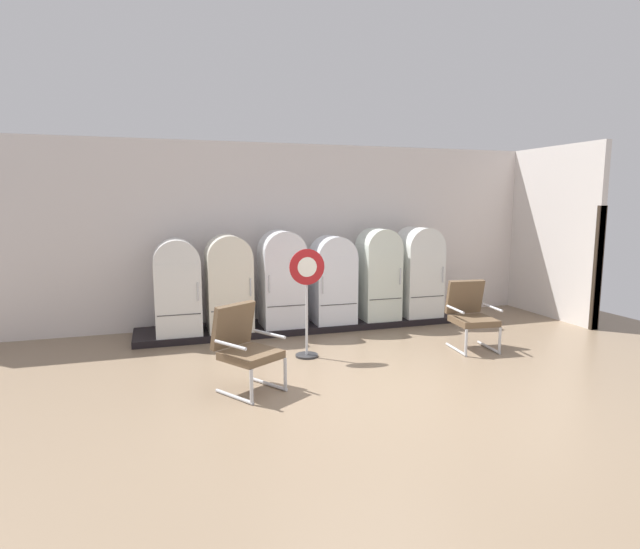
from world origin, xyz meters
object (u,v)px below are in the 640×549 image
object	(u,v)px
armchair_left	(244,345)
armchair_right	(470,312)
refrigerator_4	(378,271)
refrigerator_5	(418,269)
refrigerator_1	(229,280)
refrigerator_2	(282,276)
refrigerator_3	(333,277)
sign_stand	(307,302)
refrigerator_0	(177,284)

from	to	relation	value
armchair_left	armchair_right	world-z (taller)	same
refrigerator_4	refrigerator_5	size ratio (longest dim) A/B	0.99
refrigerator_1	armchair_left	size ratio (longest dim) A/B	1.53
refrigerator_2	refrigerator_3	distance (m)	0.89
refrigerator_2	refrigerator_4	world-z (taller)	refrigerator_4
refrigerator_1	refrigerator_4	size ratio (longest dim) A/B	0.96
refrigerator_1	refrigerator_5	world-z (taller)	refrigerator_5
refrigerator_5	refrigerator_3	bearing A→B (deg)	-178.41
armchair_left	sign_stand	size ratio (longest dim) A/B	0.66
refrigerator_0	refrigerator_2	size ratio (longest dim) A/B	0.94
refrigerator_5	armchair_left	world-z (taller)	refrigerator_5
refrigerator_2	refrigerator_4	distance (m)	1.74
refrigerator_4	refrigerator_5	distance (m)	0.81
refrigerator_1	armchair_right	world-z (taller)	refrigerator_1
refrigerator_1	refrigerator_3	bearing A→B (deg)	-0.57
armchair_right	armchair_left	bearing A→B (deg)	-168.86
refrigerator_2	armchair_left	distance (m)	2.72
refrigerator_0	armchair_left	xyz separation A→B (m)	(0.63, -2.49, -0.35)
refrigerator_1	refrigerator_3	xyz separation A→B (m)	(1.76, -0.02, -0.03)
refrigerator_1	refrigerator_5	xyz separation A→B (m)	(3.42, 0.03, 0.04)
refrigerator_3	armchair_right	world-z (taller)	refrigerator_3
refrigerator_1	sign_stand	xyz separation A→B (m)	(0.87, -1.48, -0.13)
refrigerator_2	sign_stand	xyz separation A→B (m)	(-0.01, -1.48, -0.16)
refrigerator_3	sign_stand	distance (m)	1.71
armchair_right	sign_stand	xyz separation A→B (m)	(-2.43, 0.31, 0.25)
refrigerator_4	sign_stand	xyz separation A→B (m)	(-1.74, -1.47, -0.17)
armchair_left	armchair_right	bearing A→B (deg)	11.14
armchair_right	refrigerator_5	bearing A→B (deg)	86.35
refrigerator_0	sign_stand	bearing A→B (deg)	-41.80
refrigerator_0	refrigerator_1	bearing A→B (deg)	-1.37
refrigerator_2	armchair_right	size ratio (longest dim) A/B	1.59
refrigerator_4	armchair_right	world-z (taller)	refrigerator_4
refrigerator_3	armchair_left	xyz separation A→B (m)	(-1.93, -2.45, -0.35)
refrigerator_4	sign_stand	distance (m)	2.28
sign_stand	refrigerator_0	bearing A→B (deg)	138.20
refrigerator_0	armchair_right	xyz separation A→B (m)	(4.11, -1.80, -0.35)
armchair_right	refrigerator_2	bearing A→B (deg)	143.56
armchair_right	refrigerator_0	bearing A→B (deg)	156.28
refrigerator_4	sign_stand	bearing A→B (deg)	-139.89
armchair_right	sign_stand	size ratio (longest dim) A/B	0.66
refrigerator_2	sign_stand	size ratio (longest dim) A/B	1.04
refrigerator_4	refrigerator_2	bearing A→B (deg)	179.46
armchair_right	sign_stand	bearing A→B (deg)	172.78
refrigerator_5	sign_stand	world-z (taller)	refrigerator_5
refrigerator_1	refrigerator_5	bearing A→B (deg)	0.48
refrigerator_4	armchair_right	size ratio (longest dim) A/B	1.59
refrigerator_5	refrigerator_2	bearing A→B (deg)	-179.52
refrigerator_2	armchair_left	world-z (taller)	refrigerator_2
refrigerator_5	armchair_right	bearing A→B (deg)	-93.65
sign_stand	armchair_left	bearing A→B (deg)	-136.36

